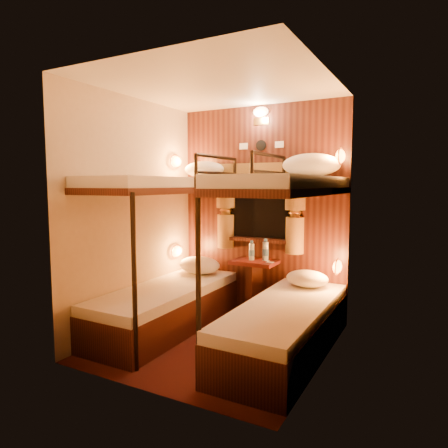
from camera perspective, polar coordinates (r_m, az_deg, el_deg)
The scene contains 22 objects.
floor at distance 4.00m, azimuth -0.87°, elevation -16.48°, with size 2.10×2.10×0.00m, color black.
ceiling at distance 3.81m, azimuth -0.92°, elevation 19.20°, with size 2.10×2.10×0.00m, color silver.
wall_back at distance 4.66m, azimuth 5.40°, elevation 1.86°, with size 2.40×2.40×0.00m, color #C6B293.
wall_front at distance 2.85m, azimuth -11.21°, elevation -0.67°, with size 2.40×2.40×0.00m, color #C6B293.
wall_left at distance 4.29m, azimuth -12.64°, elevation 1.42°, with size 2.40×2.40×0.00m, color #C6B293.
wall_right at distance 3.35m, azimuth 14.23°, elevation 0.20°, with size 2.40×2.40×0.00m, color #C6B293.
back_panel at distance 4.65m, azimuth 5.33°, elevation 1.85°, with size 2.00×0.03×2.40m, color black.
bunk_left at distance 4.22m, azimuth -8.19°, elevation -7.38°, with size 0.72×1.90×1.82m.
bunk_right at distance 3.63m, azimuth 8.77°, elevation -9.58°, with size 0.72×1.90×1.82m.
window at distance 4.62m, azimuth 5.18°, elevation 1.59°, with size 1.00×0.12×0.79m.
curtains at distance 4.58m, azimuth 5.02°, elevation 2.60°, with size 1.10×0.22×1.00m.
back_fixtures at distance 4.66m, azimuth 5.28°, elevation 14.76°, with size 0.54×0.09×0.48m.
reading_lamps at distance 4.34m, azimuth 3.61°, elevation 2.12°, with size 2.00×0.20×1.25m.
table at distance 4.60m, azimuth 4.33°, elevation -8.10°, with size 0.50×0.34×0.66m.
bottle_left at distance 4.53m, azimuth 3.97°, elevation -4.00°, with size 0.07×0.07×0.23m.
bottle_right at distance 4.54m, azimuth 5.95°, elevation -3.87°, with size 0.07×0.07×0.25m.
sachet_a at distance 4.45m, azimuth 6.59°, elevation -5.45°, with size 0.08×0.06×0.01m, color silver.
sachet_b at distance 4.54m, azimuth 6.02°, elevation -5.23°, with size 0.07×0.05×0.01m, color silver.
pillow_lower_left at distance 4.75m, azimuth -3.54°, elevation -5.87°, with size 0.52×0.37×0.20m, color silver.
pillow_lower_right at distance 4.24m, azimuth 11.78°, elevation -7.63°, with size 0.44×0.31×0.17m, color silver.
pillow_upper_left at distance 4.76m, azimuth -2.83°, elevation 7.79°, with size 0.50×0.35×0.19m, color silver.
pillow_upper_right at distance 4.19m, azimuth 12.35°, elevation 8.25°, with size 0.60×0.43×0.24m, color silver.
Camera 1 is at (1.80, -3.24, 1.51)m, focal length 32.00 mm.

